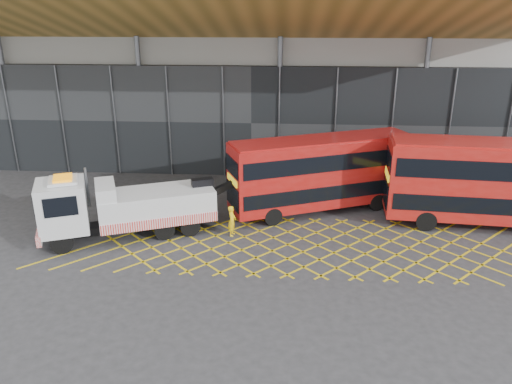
# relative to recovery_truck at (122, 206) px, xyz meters

# --- Properties ---
(ground_plane) EXTENTS (120.00, 120.00, 0.00)m
(ground_plane) POSITION_rel_recovery_truck_xyz_m (4.21, -0.45, -1.77)
(ground_plane) COLOR #2D2C2F
(road_markings) EXTENTS (27.96, 7.16, 0.01)m
(road_markings) POSITION_rel_recovery_truck_xyz_m (9.81, -0.45, -1.77)
(road_markings) COLOR gold
(road_markings) RESTS_ON ground_plane
(construction_building) EXTENTS (55.00, 23.97, 18.00)m
(construction_building) POSITION_rel_recovery_truck_xyz_m (6.13, 17.94, 7.20)
(construction_building) COLOR gray
(construction_building) RESTS_ON ground_plane
(recovery_truck) EXTENTS (10.72, 5.92, 3.84)m
(recovery_truck) POSITION_rel_recovery_truck_xyz_m (0.00, 0.00, 0.00)
(recovery_truck) COLOR black
(recovery_truck) RESTS_ON ground_plane
(bus_towed) EXTENTS (11.44, 6.77, 4.61)m
(bus_towed) POSITION_rel_recovery_truck_xyz_m (10.99, 4.48, 0.79)
(bus_towed) COLOR #9E0F0C
(bus_towed) RESTS_ON ground_plane
(bus_second) EXTENTS (12.44, 3.88, 4.98)m
(bus_second) POSITION_rel_recovery_truck_xyz_m (20.77, 2.81, 0.99)
(bus_second) COLOR #AD140F
(bus_second) RESTS_ON ground_plane
(worker) EXTENTS (0.48, 0.67, 1.74)m
(worker) POSITION_rel_recovery_truck_xyz_m (5.92, 0.52, -0.90)
(worker) COLOR yellow
(worker) RESTS_ON ground_plane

